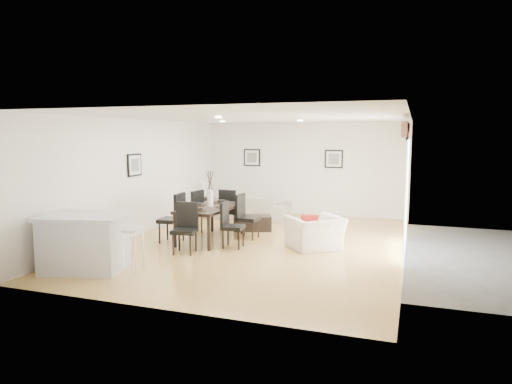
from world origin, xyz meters
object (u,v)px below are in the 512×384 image
(kitchen_island, at_px, (85,242))
(armchair, at_px, (315,233))
(dining_table, at_px, (210,210))
(dining_chair_enear, at_px, (229,222))
(dining_chair_wfar, at_px, (194,210))
(dining_chair_efar, at_px, (245,214))
(side_table, at_px, (204,206))
(bar_stool, at_px, (133,235))
(coffee_table, at_px, (253,223))
(dining_chair_wnear, at_px, (175,215))
(dining_chair_head, at_px, (186,225))
(dining_chair_foot, at_px, (230,207))
(sofa, at_px, (248,206))

(kitchen_island, bearing_deg, armchair, 23.98)
(dining_table, distance_m, dining_chair_enear, 0.81)
(dining_chair_wfar, xyz_separation_m, dining_chair_efar, (1.28, 0.02, -0.02))
(side_table, xyz_separation_m, bar_stool, (1.43, -5.67, 0.41))
(dining_table, xyz_separation_m, side_table, (-1.56, 2.91, -0.41))
(dining_chair_wfar, height_order, kitchen_island, dining_chair_wfar)
(bar_stool, bearing_deg, dining_chair_wfar, 99.06)
(dining_table, relative_size, side_table, 3.37)
(dining_chair_enear, bearing_deg, side_table, 27.90)
(armchair, distance_m, coffee_table, 2.27)
(dining_chair_wnear, bearing_deg, kitchen_island, -15.32)
(bar_stool, bearing_deg, dining_chair_enear, 71.37)
(side_table, bearing_deg, dining_table, -61.78)
(dining_chair_wnear, height_order, bar_stool, dining_chair_wnear)
(bar_stool, bearing_deg, dining_chair_head, 86.03)
(dining_chair_wnear, distance_m, dining_chair_foot, 1.70)
(armchair, height_order, dining_chair_wfar, dining_chair_wfar)
(coffee_table, relative_size, bar_stool, 1.13)
(armchair, height_order, kitchen_island, kitchen_island)
(dining_chair_wnear, relative_size, dining_chair_wfar, 1.04)
(dining_chair_wnear, relative_size, coffee_table, 1.20)
(dining_chair_wfar, bearing_deg, dining_chair_foot, 144.79)
(coffee_table, bearing_deg, bar_stool, -120.36)
(dining_chair_wnear, relative_size, dining_chair_head, 1.08)
(dining_table, distance_m, bar_stool, 2.76)
(dining_chair_enear, xyz_separation_m, side_table, (-2.21, 3.37, -0.26))
(coffee_table, bearing_deg, dining_chair_wnear, -144.23)
(dining_chair_enear, bearing_deg, dining_chair_foot, 17.13)
(armchair, xyz_separation_m, dining_table, (-2.36, -0.01, 0.35))
(dining_chair_efar, bearing_deg, dining_table, 128.23)
(dining_chair_enear, height_order, dining_chair_foot, dining_chair_foot)
(dining_table, xyz_separation_m, dining_chair_foot, (-0.01, 1.13, -0.11))
(coffee_table, xyz_separation_m, kitchen_island, (-1.61, -4.10, 0.32))
(sofa, bearing_deg, side_table, -6.14)
(kitchen_island, bearing_deg, dining_table, 53.52)
(dining_chair_efar, height_order, kitchen_island, dining_chair_efar)
(armchair, relative_size, dining_chair_wnear, 0.95)
(kitchen_island, bearing_deg, sofa, 65.63)
(dining_chair_wnear, distance_m, dining_chair_efar, 1.57)
(sofa, relative_size, coffee_table, 2.59)
(armchair, height_order, dining_table, dining_table)
(dining_table, relative_size, dining_chair_enear, 1.94)
(bar_stool, bearing_deg, armchair, 48.13)
(dining_chair_wnear, xyz_separation_m, dining_chair_head, (0.62, -0.68, -0.05))
(dining_table, bearing_deg, dining_chair_enear, -33.36)
(dining_table, xyz_separation_m, dining_chair_head, (-0.01, -1.13, -0.12))
(dining_chair_wfar, height_order, dining_chair_efar, dining_chair_wfar)
(coffee_table, bearing_deg, dining_chair_foot, -179.64)
(kitchen_island, bearing_deg, bar_stool, -14.76)
(sofa, xyz_separation_m, coffee_table, (0.67, -1.46, -0.16))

